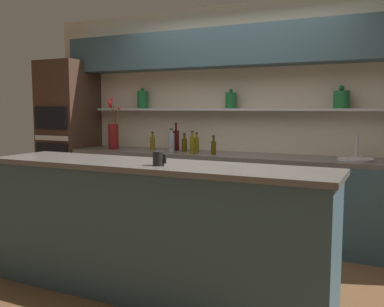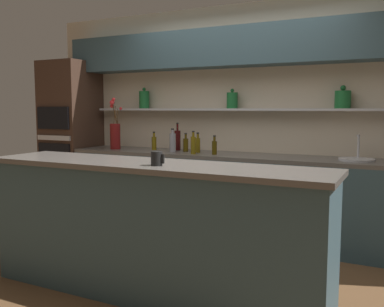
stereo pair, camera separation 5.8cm
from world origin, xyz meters
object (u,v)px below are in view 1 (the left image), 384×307
object	(u,v)px
sink_fixture	(356,158)
bottle_spirit_6	(171,142)
bottle_oil_5	(192,145)
flower_vase	(113,134)
bottle_oil_4	(197,144)
oven_tower	(69,139)
bottle_oil_3	(153,143)
coffee_mug	(159,159)
bottle_wine_1	(176,140)
bottle_oil_2	(184,144)
bottle_oil_0	(213,147)

from	to	relation	value
sink_fixture	bottle_spirit_6	size ratio (longest dim) A/B	1.25
sink_fixture	bottle_oil_5	size ratio (longest dim) A/B	1.32
bottle_spirit_6	flower_vase	bearing A→B (deg)	-178.75
sink_fixture	bottle_oil_4	world-z (taller)	sink_fixture
bottle_spirit_6	sink_fixture	bearing A→B (deg)	1.97
oven_tower	sink_fixture	xyz separation A→B (m)	(3.57, 0.01, -0.07)
sink_fixture	bottle_oil_3	world-z (taller)	sink_fixture
oven_tower	coffee_mug	xyz separation A→B (m)	(2.42, -1.80, 0.06)
sink_fixture	bottle_wine_1	world-z (taller)	bottle_wine_1
bottle_oil_2	coffee_mug	world-z (taller)	bottle_oil_2
bottle_oil_2	bottle_spirit_6	xyz separation A→B (m)	(-0.12, -0.09, 0.03)
bottle_wine_1	bottle_oil_4	size ratio (longest dim) A/B	1.44
bottle_oil_3	bottle_oil_5	distance (m)	0.68
bottle_oil_0	bottle_oil_4	distance (m)	0.28
bottle_oil_3	coffee_mug	xyz separation A→B (m)	(1.16, -1.85, 0.06)
bottle_oil_3	bottle_oil_4	xyz separation A→B (m)	(0.61, -0.05, 0.01)
bottle_wine_1	coffee_mug	world-z (taller)	bottle_wine_1
bottle_wine_1	sink_fixture	bearing A→B (deg)	-3.31
flower_vase	bottle_oil_4	distance (m)	1.11
bottle_oil_2	bottle_oil_4	distance (m)	0.18
flower_vase	bottle_oil_2	size ratio (longest dim) A/B	2.92
bottle_oil_3	bottle_oil_5	bearing A→B (deg)	-19.37
bottle_wine_1	bottle_oil_4	xyz separation A→B (m)	(0.34, -0.13, -0.03)
sink_fixture	bottle_spirit_6	distance (m)	2.00
coffee_mug	oven_tower	bearing A→B (deg)	143.33
bottle_oil_0	bottle_spirit_6	distance (m)	0.56
bottle_oil_2	bottle_oil_3	world-z (taller)	bottle_oil_3
flower_vase	bottle_oil_3	bearing A→B (deg)	13.81
bottle_wine_1	bottle_oil_2	bearing A→B (deg)	-30.78
sink_fixture	bottle_oil_4	distance (m)	1.70
bottle_oil_4	coffee_mug	size ratio (longest dim) A/B	2.24
flower_vase	coffee_mug	bearing A→B (deg)	-46.37
sink_fixture	bottle_oil_5	bearing A→B (deg)	-173.43
flower_vase	bottle_oil_0	bearing A→B (deg)	-1.81
oven_tower	bottle_spirit_6	size ratio (longest dim) A/B	7.49
bottle_oil_4	bottle_oil_5	world-z (taller)	bottle_oil_5
flower_vase	bottle_wine_1	distance (m)	0.80
bottle_spirit_6	coffee_mug	distance (m)	1.94
bottle_oil_2	oven_tower	bearing A→B (deg)	-178.87
bottle_oil_5	bottle_oil_2	bearing A→B (deg)	133.68
bottle_oil_0	bottle_wine_1	bearing A→B (deg)	157.33
sink_fixture	bottle_spirit_6	xyz separation A→B (m)	(-1.99, -0.07, 0.09)
bottle_oil_3	bottle_spirit_6	bearing A→B (deg)	-18.10
bottle_oil_3	bottle_oil_0	bearing A→B (deg)	-10.63
bottle_oil_4	coffee_mug	distance (m)	1.88
bottle_oil_0	oven_tower	bearing A→B (deg)	176.84
coffee_mug	bottle_oil_5	bearing A→B (deg)	107.67
sink_fixture	coffee_mug	bearing A→B (deg)	-122.37
coffee_mug	bottle_wine_1	bearing A→B (deg)	114.52
sink_fixture	bottle_spirit_6	bearing A→B (deg)	-178.03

